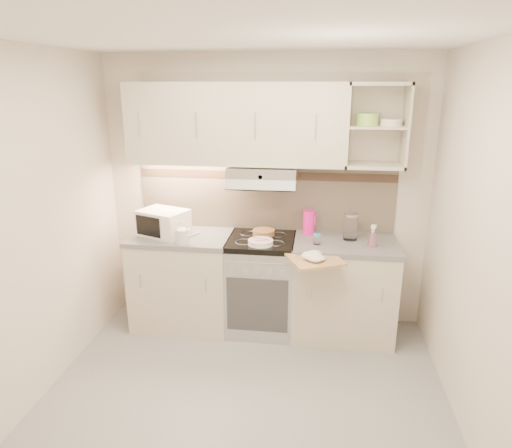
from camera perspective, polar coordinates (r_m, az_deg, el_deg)
name	(u,v)px	position (r m, az deg, el deg)	size (l,w,h in m)	color
ground	(243,403)	(3.58, -1.66, -21.48)	(3.00, 3.00, 0.00)	gray
room_shell	(250,174)	(3.22, -0.82, 6.23)	(3.04, 2.84, 2.52)	beige
base_cabinet_left	(183,282)	(4.43, -9.09, -7.12)	(0.90, 0.60, 0.86)	beige
worktop_left	(181,237)	(4.27, -9.37, -1.61)	(0.92, 0.62, 0.04)	slate
base_cabinet_right	(343,291)	(4.27, 10.80, -8.18)	(0.90, 0.60, 0.86)	beige
worktop_right	(346,244)	(4.10, 11.15, -2.49)	(0.92, 0.62, 0.04)	slate
electric_range	(261,284)	(4.28, 0.66, -7.51)	(0.60, 0.60, 0.90)	#B7B7BC
microwave	(163,223)	(4.26, -11.51, 0.17)	(0.50, 0.44, 0.23)	white
watering_can	(184,236)	(4.01, -9.04, -1.45)	(0.23, 0.12, 0.20)	silver
plate_stack	(261,242)	(3.95, 0.58, -2.28)	(0.22, 0.22, 0.05)	white
bread_loaf	(264,232)	(4.20, 0.98, -1.05)	(0.20, 0.20, 0.05)	olive
pink_pitcher	(309,222)	(4.24, 6.64, 0.25)	(0.12, 0.11, 0.22)	#FF199D
glass_jar	(351,226)	(4.13, 11.74, -0.30)	(0.13, 0.13, 0.24)	white
spice_jar	(317,239)	(3.98, 7.62, -1.88)	(0.06, 0.06, 0.09)	white
spray_bottle	(373,237)	(4.01, 14.37, -1.62)	(0.08, 0.08, 0.21)	pink
cutting_board	(315,260)	(3.73, 7.41, -4.45)	(0.40, 0.36, 0.02)	#A38A4C
dish_towel	(316,255)	(3.71, 7.45, -3.87)	(0.24, 0.20, 0.06)	white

